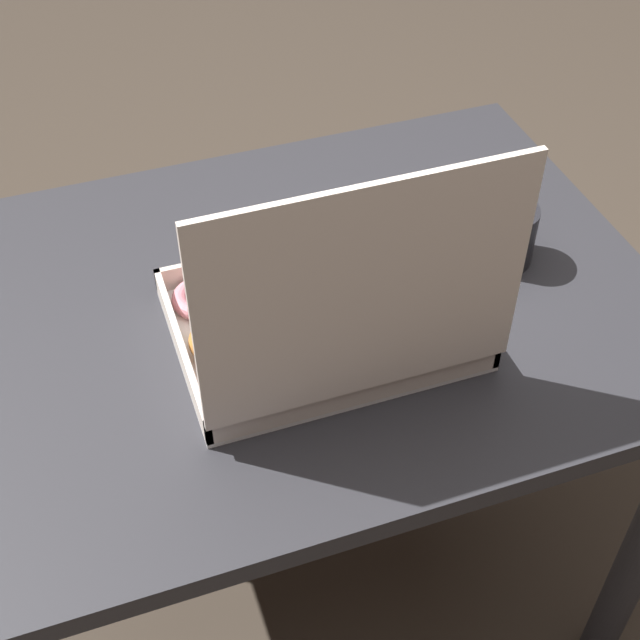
{
  "coord_description": "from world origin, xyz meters",
  "views": [
    {
      "loc": [
        0.24,
        0.82,
        1.5
      ],
      "look_at": [
        -0.02,
        0.06,
        0.72
      ],
      "focal_mm": 50.0,
      "sensor_mm": 36.0,
      "label": 1
    }
  ],
  "objects": [
    {
      "name": "ground_plane",
      "position": [
        0.0,
        0.0,
        0.0
      ],
      "size": [
        8.0,
        8.0,
        0.0
      ],
      "primitive_type": "plane",
      "color": "#42382D"
    },
    {
      "name": "dining_table",
      "position": [
        0.0,
        0.0,
        0.59
      ],
      "size": [
        0.99,
        0.71,
        0.7
      ],
      "color": "#2D2D33",
      "rests_on": "ground_plane"
    },
    {
      "name": "donut_box",
      "position": [
        -0.01,
        0.09,
        0.76
      ],
      "size": [
        0.36,
        0.28,
        0.32
      ],
      "color": "white",
      "rests_on": "dining_table"
    },
    {
      "name": "coffee_mug",
      "position": [
        -0.31,
        0.01,
        0.75
      ],
      "size": [
        0.08,
        0.08,
        0.08
      ],
      "color": "#232328",
      "rests_on": "dining_table"
    }
  ]
}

